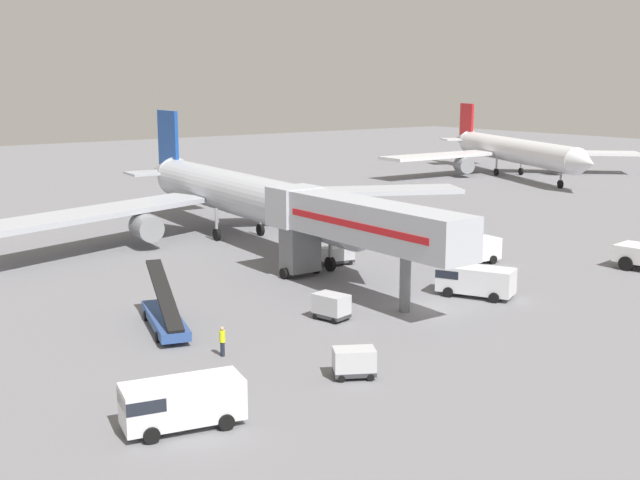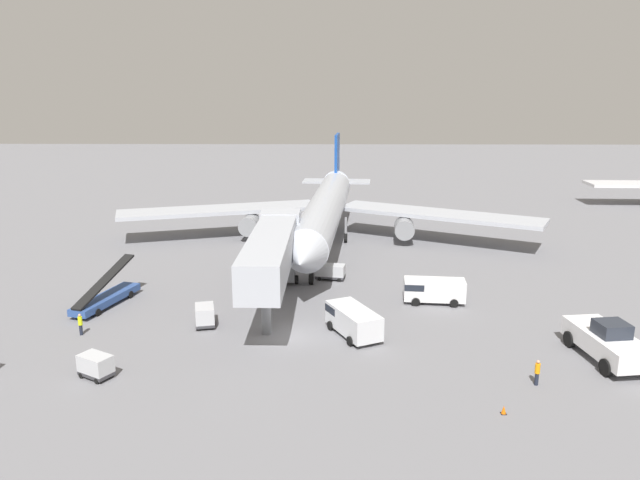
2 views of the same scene
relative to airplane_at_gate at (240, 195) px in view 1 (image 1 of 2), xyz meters
The scene contains 12 objects.
ground_plane 27.20m from the airplane_at_gate, 95.44° to the right, with size 300.00×300.00×0.00m, color slate.
airplane_at_gate is the anchor object (origin of this frame).
jet_bridge 21.38m from the airplane_at_gate, 101.11° to the right, with size 3.52×18.35×6.56m.
belt_loader_truck 27.48m from the airplane_at_gate, 130.62° to the right, with size 3.63×7.42×3.38m.
service_van_near_center 26.57m from the airplane_at_gate, 85.71° to the right, with size 4.06×5.38×1.98m.
service_van_near_right 40.74m from the airplane_at_gate, 125.02° to the right, with size 5.28×3.05×1.99m.
service_van_far_right 21.68m from the airplane_at_gate, 65.82° to the right, with size 5.09×2.56×1.96m.
baggage_cart_near_left 26.64m from the airplane_at_gate, 109.67° to the right, with size 1.77×2.30×1.56m.
baggage_cart_mid_left 13.89m from the airplane_at_gate, 88.08° to the right, with size 2.80×1.79×1.39m.
baggage_cart_outer_right 36.14m from the airplane_at_gate, 112.76° to the right, with size 2.36×2.07×1.45m.
ground_crew_worker_foreground 32.05m from the airplane_at_gate, 123.17° to the right, with size 0.31×0.31×1.60m.
airplane_background 61.37m from the airplane_at_gate, 17.03° to the left, with size 38.58×42.12×10.38m.
Camera 1 is at (-34.82, -34.77, 14.06)m, focal length 45.08 mm.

